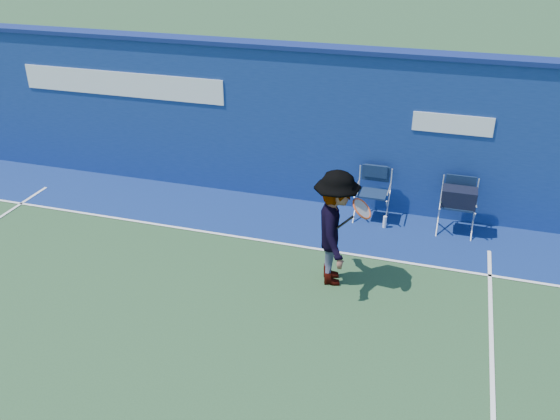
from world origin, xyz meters
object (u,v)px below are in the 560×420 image
(directors_chair_right, at_px, (457,211))
(water_bottle, at_px, (385,222))
(directors_chair_left, at_px, (372,203))
(tennis_player, at_px, (335,229))

(directors_chair_right, bearing_deg, water_bottle, -170.34)
(directors_chair_right, distance_m, water_bottle, 1.30)
(directors_chair_left, distance_m, directors_chair_right, 1.55)
(directors_chair_left, relative_size, water_bottle, 4.30)
(directors_chair_left, height_order, directors_chair_right, directors_chair_right)
(directors_chair_right, xyz_separation_m, tennis_player, (-1.79, -2.19, 0.52))
(directors_chair_right, xyz_separation_m, water_bottle, (-1.25, -0.21, -0.31))
(directors_chair_left, bearing_deg, directors_chair_right, -2.62)
(tennis_player, bearing_deg, directors_chair_right, 50.67)
(water_bottle, bearing_deg, directors_chair_right, 9.66)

